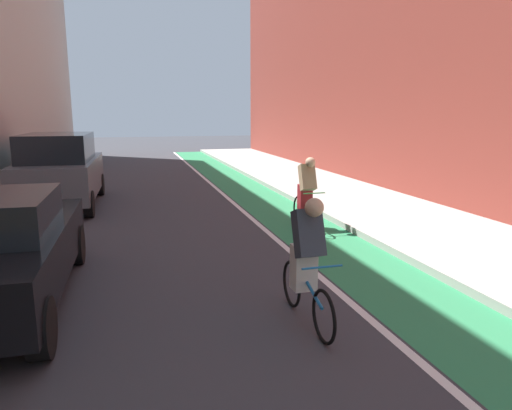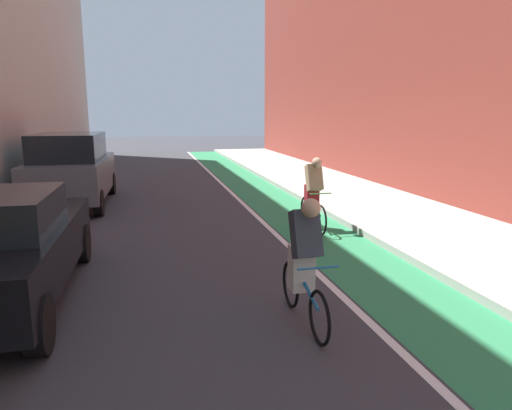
# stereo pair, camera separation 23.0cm
# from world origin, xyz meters

# --- Properties ---
(ground_plane) EXTENTS (80.52, 80.52, 0.00)m
(ground_plane) POSITION_xyz_m (0.00, 14.30, 0.00)
(ground_plane) COLOR #38383D
(bike_lane_paint) EXTENTS (1.60, 36.60, 0.00)m
(bike_lane_paint) POSITION_xyz_m (2.88, 16.30, 0.00)
(bike_lane_paint) COLOR #2D8451
(bike_lane_paint) RESTS_ON ground
(lane_divider_stripe) EXTENTS (0.12, 36.60, 0.00)m
(lane_divider_stripe) POSITION_xyz_m (1.98, 16.30, 0.00)
(lane_divider_stripe) COLOR white
(lane_divider_stripe) RESTS_ON ground
(sidewalk_right) EXTENTS (3.39, 36.60, 0.14)m
(sidewalk_right) POSITION_xyz_m (5.37, 16.30, 0.07)
(sidewalk_right) COLOR #A8A59E
(sidewalk_right) RESTS_ON ground
(parked_suv_gray) EXTENTS (2.01, 4.40, 1.98)m
(parked_suv_gray) POSITION_xyz_m (-2.63, 17.66, 1.02)
(parked_suv_gray) COLOR #595B60
(parked_suv_gray) RESTS_ON ground
(cyclist_mid) EXTENTS (0.48, 1.67, 1.59)m
(cyclist_mid) POSITION_xyz_m (1.17, 9.22, 0.84)
(cyclist_mid) COLOR black
(cyclist_mid) RESTS_ON ground
(cyclist_trailing) EXTENTS (0.48, 1.69, 1.60)m
(cyclist_trailing) POSITION_xyz_m (2.90, 13.65, 0.81)
(cyclist_trailing) COLOR black
(cyclist_trailing) RESTS_ON ground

